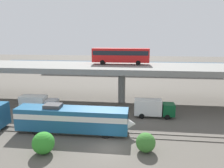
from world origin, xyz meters
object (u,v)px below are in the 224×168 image
object	(u,v)px
parked_car_2	(110,67)
parked_car_4	(76,68)
transit_bus_on_overpass	(121,55)
parked_car_0	(143,69)
train_locomotive	(77,118)
service_truck_east	(38,103)
parked_car_3	(61,68)
service_truck_west	(153,108)
parked_car_1	(174,69)

from	to	relation	value
parked_car_2	parked_car_4	distance (m)	12.83
transit_bus_on_overpass	parked_car_0	size ratio (longest dim) A/B	2.77
transit_bus_on_overpass	parked_car_4	distance (m)	38.54
train_locomotive	service_truck_east	world-z (taller)	train_locomotive
transit_bus_on_overpass	service_truck_east	size ratio (longest dim) A/B	1.76
parked_car_3	parked_car_4	xyz separation A→B (m)	(5.01, 1.90, -0.00)
transit_bus_on_overpass	parked_car_0	xyz separation A→B (m)	(5.52, 32.32, -7.69)
service_truck_west	parked_car_1	world-z (taller)	service_truck_west
parked_car_0	parked_car_4	bearing A→B (deg)	-0.17
parked_car_1	parked_car_4	distance (m)	36.00
parked_car_2	parked_car_3	bearing A→B (deg)	-162.47
transit_bus_on_overpass	parked_car_1	bearing A→B (deg)	63.23
transit_bus_on_overpass	parked_car_0	distance (m)	33.67
transit_bus_on_overpass	parked_car_1	distance (m)	37.57
service_truck_west	parked_car_0	xyz separation A→B (m)	(-0.92, 42.37, 0.49)
parked_car_1	parked_car_3	distance (m)	41.07
parked_car_3	parked_car_2	bearing A→B (deg)	17.53
parked_car_1	parked_car_2	distance (m)	23.88
service_truck_west	parked_car_2	distance (m)	47.98
service_truck_west	parked_car_4	bearing A→B (deg)	121.36
parked_car_2	transit_bus_on_overpass	bearing A→B (deg)	-78.82
train_locomotive	transit_bus_on_overpass	size ratio (longest dim) A/B	1.43
service_truck_west	parked_car_1	xyz separation A→B (m)	(10.13, 42.89, 0.49)
parked_car_1	service_truck_west	bearing A→B (deg)	76.71
service_truck_west	parked_car_2	xyz separation A→B (m)	(-13.54, 46.03, 0.49)
transit_bus_on_overpass	parked_car_1	world-z (taller)	transit_bus_on_overpass
train_locomotive	parked_car_3	distance (m)	52.23
parked_car_1	parked_car_3	xyz separation A→B (m)	(-41.01, -2.34, 0.00)
transit_bus_on_overpass	parked_car_2	xyz separation A→B (m)	(-7.11, 35.97, -7.69)
train_locomotive	parked_car_1	distance (m)	54.97
service_truck_west	parked_car_4	distance (m)	49.71
service_truck_east	parked_car_4	size ratio (longest dim) A/B	1.64
train_locomotive	parked_car_4	bearing A→B (deg)	106.35
parked_car_3	parked_car_1	bearing A→B (deg)	3.27
service_truck_east	parked_car_3	distance (m)	41.81
parked_car_2	service_truck_east	bearing A→B (deg)	-98.84
parked_car_0	parked_car_2	xyz separation A→B (m)	(-12.63, 3.65, 0.00)
parked_car_0	service_truck_east	bearing A→B (deg)	64.97
service_truck_east	parked_car_3	bearing A→B (deg)	104.09
parked_car_0	train_locomotive	bearing A→B (deg)	78.50
service_truck_west	service_truck_east	xyz separation A→B (m)	(-20.70, 0.00, 0.00)
service_truck_east	parked_car_1	world-z (taller)	service_truck_east
transit_bus_on_overpass	parked_car_3	distance (m)	39.83
train_locomotive	parked_car_2	bearing A→B (deg)	92.57
train_locomotive	service_truck_east	xyz separation A→B (m)	(-9.57, 7.80, -0.55)
parked_car_0	parked_car_1	distance (m)	11.06
parked_car_0	parked_car_1	bearing A→B (deg)	-177.31
transit_bus_on_overpass	parked_car_2	size ratio (longest dim) A/B	2.84
train_locomotive	service_truck_west	size ratio (longest dim) A/B	2.52
train_locomotive	service_truck_west	bearing A→B (deg)	35.05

